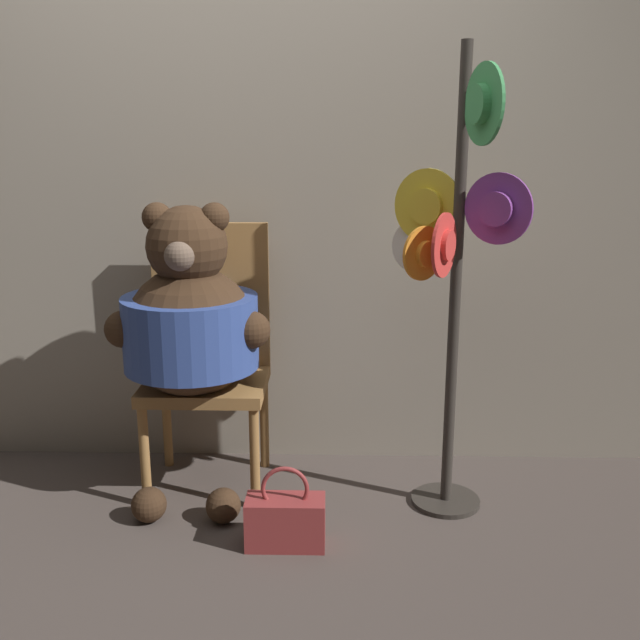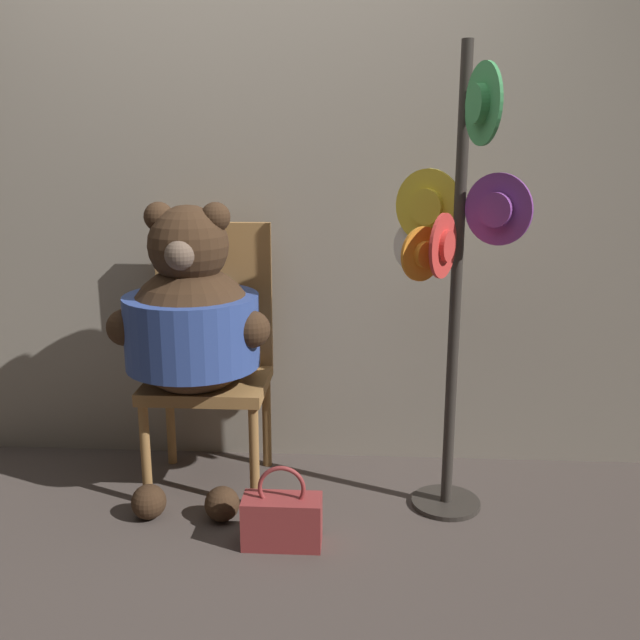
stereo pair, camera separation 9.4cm
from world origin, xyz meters
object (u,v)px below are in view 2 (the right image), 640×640
(hat_display_rack, at_px, (453,259))
(handbag_on_ground, at_px, (282,519))
(chair, at_px, (211,349))
(teddy_bear, at_px, (191,322))

(hat_display_rack, bearing_deg, handbag_on_ground, -154.30)
(chair, height_order, hat_display_rack, hat_display_rack)
(hat_display_rack, bearing_deg, teddy_bear, 174.64)
(teddy_bear, relative_size, hat_display_rack, 0.68)
(chair, xyz_separation_m, teddy_bear, (-0.04, -0.16, 0.16))
(teddy_bear, relative_size, handbag_on_ground, 3.87)
(teddy_bear, bearing_deg, hat_display_rack, -5.36)
(chair, bearing_deg, handbag_on_ground, -56.94)
(hat_display_rack, xyz_separation_m, handbag_on_ground, (-0.62, -0.30, -0.92))
(teddy_bear, bearing_deg, handbag_on_ground, -44.42)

